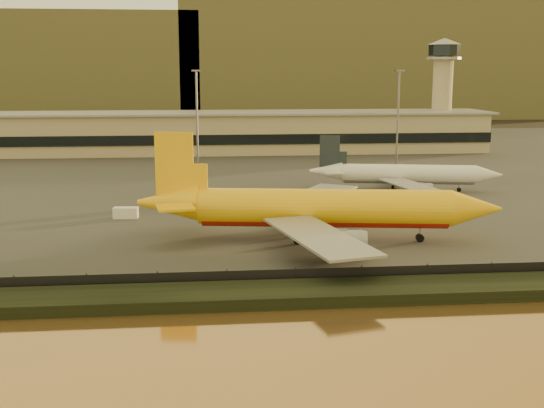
{
  "coord_description": "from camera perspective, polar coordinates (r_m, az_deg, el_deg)",
  "views": [
    {
      "loc": [
        -8.3,
        -89.32,
        25.18
      ],
      "look_at": [
        1.78,
        12.0,
        5.34
      ],
      "focal_mm": 45.0,
      "sensor_mm": 36.0,
      "label": 1
    }
  ],
  "objects": [
    {
      "name": "gse_vehicle_white",
      "position": [
        120.6,
        -12.14,
        -0.72
      ],
      "size": [
        4.33,
        2.24,
        1.88
      ],
      "primitive_type": "cube",
      "rotation": [
        0.0,
        0.0,
        -0.09
      ],
      "color": "white",
      "rests_on": "tarmac"
    },
    {
      "name": "tarmac",
      "position": [
        186.21,
        -3.08,
        3.27
      ],
      "size": [
        320.0,
        220.0,
        0.2
      ],
      "primitive_type": "cube",
      "color": "#2D2D2D",
      "rests_on": "ground"
    },
    {
      "name": "ground",
      "position": [
        93.17,
        -0.36,
        -4.65
      ],
      "size": [
        900.0,
        900.0,
        0.0
      ],
      "primitive_type": "plane",
      "color": "black",
      "rests_on": "ground"
    },
    {
      "name": "dhl_cargo_jet",
      "position": [
        101.77,
        3.83,
        -0.41
      ],
      "size": [
        54.32,
        52.67,
        16.24
      ],
      "rotation": [
        0.0,
        0.0,
        -0.15
      ],
      "color": "yellow",
      "rests_on": "tarmac"
    },
    {
      "name": "perimeter_fence",
      "position": [
        80.4,
        0.5,
        -6.25
      ],
      "size": [
        300.0,
        0.05,
        2.2
      ],
      "primitive_type": "cube",
      "color": "black",
      "rests_on": "tarmac"
    },
    {
      "name": "embankment",
      "position": [
        76.8,
        0.83,
        -7.56
      ],
      "size": [
        320.0,
        7.0,
        1.4
      ],
      "primitive_type": "cube",
      "color": "black",
      "rests_on": "ground"
    },
    {
      "name": "distant_hills",
      "position": [
        429.55,
        -7.5,
        11.76
      ],
      "size": [
        470.0,
        160.0,
        70.0
      ],
      "color": "brown",
      "rests_on": "ground"
    },
    {
      "name": "gse_vehicle_yellow",
      "position": [
        116.85,
        6.24,
        -0.97
      ],
      "size": [
        3.96,
        2.56,
        1.64
      ],
      "primitive_type": "cube",
      "rotation": [
        0.0,
        0.0,
        0.27
      ],
      "color": "yellow",
      "rests_on": "tarmac"
    },
    {
      "name": "terminal_building",
      "position": [
        215.8,
        -7.35,
        5.9
      ],
      "size": [
        202.0,
        25.0,
        12.6
      ],
      "color": "tan",
      "rests_on": "tarmac"
    },
    {
      "name": "apron_light_masts",
      "position": [
        166.24,
        2.41,
        7.75
      ],
      "size": [
        152.2,
        12.2,
        25.4
      ],
      "color": "slate",
      "rests_on": "tarmac"
    },
    {
      "name": "control_tower",
      "position": [
        233.85,
        14.09,
        9.84
      ],
      "size": [
        11.2,
        11.2,
        35.5
      ],
      "color": "tan",
      "rests_on": "tarmac"
    },
    {
      "name": "white_narrowbody_jet",
      "position": [
        147.37,
        11.05,
        2.43
      ],
      "size": [
        40.41,
        38.88,
        11.66
      ],
      "rotation": [
        0.0,
        0.0,
        -0.2
      ],
      "color": "white",
      "rests_on": "tarmac"
    }
  ]
}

